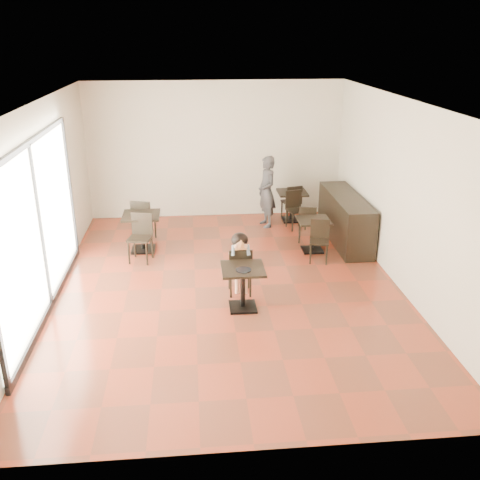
{
  "coord_description": "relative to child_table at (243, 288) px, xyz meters",
  "views": [
    {
      "loc": [
        -0.58,
        -8.51,
        4.22
      ],
      "look_at": [
        0.18,
        -0.31,
        1.0
      ],
      "focal_mm": 40.0,
      "sensor_mm": 36.0,
      "label": 1
    }
  ],
  "objects": [
    {
      "name": "floor",
      "position": [
        -0.18,
        0.81,
        -0.36
      ],
      "size": [
        6.0,
        8.0,
        0.01
      ],
      "primitive_type": "cube",
      "color": "maroon",
      "rests_on": "ground"
    },
    {
      "name": "cafe_table_mid",
      "position": [
        1.66,
        2.31,
        -0.02
      ],
      "size": [
        0.78,
        0.78,
        0.68
      ],
      "primitive_type": null,
      "rotation": [
        0.0,
        0.0,
        -0.25
      ],
      "color": "black",
      "rests_on": "floor"
    },
    {
      "name": "cafe_table_left",
      "position": [
        -1.81,
        2.65,
        0.03
      ],
      "size": [
        0.89,
        0.89,
        0.78
      ],
      "primitive_type": null,
      "rotation": [
        0.0,
        0.0,
        -0.23
      ],
      "color": "black",
      "rests_on": "floor"
    },
    {
      "name": "chair_mid_a",
      "position": [
        1.66,
        2.86,
        0.05
      ],
      "size": [
        0.45,
        0.45,
        0.82
      ],
      "primitive_type": null,
      "rotation": [
        0.0,
        0.0,
        2.89
      ],
      "color": "black",
      "rests_on": "floor"
    },
    {
      "name": "ceiling",
      "position": [
        -0.18,
        0.81,
        2.84
      ],
      "size": [
        6.0,
        8.0,
        0.01
      ],
      "primitive_type": "cube",
      "color": "silver",
      "rests_on": "floor"
    },
    {
      "name": "chair_left_b",
      "position": [
        -1.81,
        2.1,
        0.11
      ],
      "size": [
        0.51,
        0.51,
        0.94
      ],
      "primitive_type": null,
      "rotation": [
        0.0,
        0.0,
        -0.23
      ],
      "color": "black",
      "rests_on": "floor"
    },
    {
      "name": "chair_left_a",
      "position": [
        -1.81,
        3.2,
        0.11
      ],
      "size": [
        0.51,
        0.51,
        0.94
      ],
      "primitive_type": null,
      "rotation": [
        0.0,
        0.0,
        2.91
      ],
      "color": "black",
      "rests_on": "floor"
    },
    {
      "name": "wall_back",
      "position": [
        -0.18,
        4.81,
        1.24
      ],
      "size": [
        6.0,
        0.01,
        3.2
      ],
      "primitive_type": "cube",
      "color": "silver",
      "rests_on": "floor"
    },
    {
      "name": "wall_right",
      "position": [
        2.82,
        0.81,
        1.24
      ],
      "size": [
        0.01,
        8.0,
        3.2
      ],
      "primitive_type": "cube",
      "color": "silver",
      "rests_on": "floor"
    },
    {
      "name": "child_chair",
      "position": [
        0.0,
        0.55,
        0.07
      ],
      "size": [
        0.39,
        0.39,
        0.87
      ],
      "primitive_type": null,
      "rotation": [
        0.0,
        0.0,
        3.14
      ],
      "color": "black",
      "rests_on": "floor"
    },
    {
      "name": "plate",
      "position": [
        0.0,
        -0.1,
        0.37
      ],
      "size": [
        0.24,
        0.24,
        0.01
      ],
      "primitive_type": "cylinder",
      "color": "black",
      "rests_on": "child_table"
    },
    {
      "name": "child_table",
      "position": [
        0.0,
        0.0,
        0.0
      ],
      "size": [
        0.68,
        0.68,
        0.72
      ],
      "primitive_type": null,
      "color": "black",
      "rests_on": "floor"
    },
    {
      "name": "service_counter",
      "position": [
        2.47,
        2.81,
        0.14
      ],
      "size": [
        0.6,
        2.4,
        1.0
      ],
      "primitive_type": "cube",
      "color": "black",
      "rests_on": "floor"
    },
    {
      "name": "wall_left",
      "position": [
        -3.18,
        0.81,
        1.24
      ],
      "size": [
        0.01,
        8.0,
        3.2
      ],
      "primitive_type": "cube",
      "color": "silver",
      "rests_on": "floor"
    },
    {
      "name": "storefront_window",
      "position": [
        -3.15,
        0.31,
        1.04
      ],
      "size": [
        0.04,
        4.5,
        2.6
      ],
      "primitive_type": "cube",
      "color": "white",
      "rests_on": "floor"
    },
    {
      "name": "pizza_slice",
      "position": [
        0.0,
        0.36,
        0.59
      ],
      "size": [
        0.25,
        0.2,
        0.06
      ],
      "primitive_type": null,
      "color": "#E4B879",
      "rests_on": "child"
    },
    {
      "name": "child",
      "position": [
        0.0,
        0.55,
        0.19
      ],
      "size": [
        0.39,
        0.55,
        1.09
      ],
      "primitive_type": null,
      "color": "gray",
      "rests_on": "child_chair"
    },
    {
      "name": "chair_back_b",
      "position": [
        1.58,
        3.67,
        0.07
      ],
      "size": [
        0.47,
        0.47,
        0.86
      ],
      "primitive_type": null,
      "rotation": [
        0.0,
        0.0,
        0.26
      ],
      "color": "black",
      "rests_on": "floor"
    },
    {
      "name": "wall_front",
      "position": [
        -0.18,
        -3.19,
        1.24
      ],
      "size": [
        6.0,
        0.01,
        3.2
      ],
      "primitive_type": "cube",
      "color": "silver",
      "rests_on": "floor"
    },
    {
      "name": "cafe_table_back",
      "position": [
        1.58,
        4.22,
        -0.0
      ],
      "size": [
        0.82,
        0.82,
        0.71
      ],
      "primitive_type": null,
      "rotation": [
        0.0,
        0.0,
        0.26
      ],
      "color": "black",
      "rests_on": "floor"
    },
    {
      "name": "chair_mid_b",
      "position": [
        1.66,
        1.76,
        0.05
      ],
      "size": [
        0.45,
        0.45,
        0.82
      ],
      "primitive_type": null,
      "rotation": [
        0.0,
        0.0,
        -0.25
      ],
      "color": "black",
      "rests_on": "floor"
    },
    {
      "name": "chair_back_a",
      "position": [
        1.58,
        4.31,
        0.07
      ],
      "size": [
        0.47,
        0.47,
        0.86
      ],
      "primitive_type": null,
      "rotation": [
        0.0,
        0.0,
        3.4
      ],
      "color": "black",
      "rests_on": "floor"
    },
    {
      "name": "adult_patron",
      "position": [
        0.93,
        3.92,
        0.46
      ],
      "size": [
        0.53,
        0.68,
        1.63
      ],
      "primitive_type": "imported",
      "rotation": [
        0.0,
        0.0,
        -1.32
      ],
      "color": "#3C3D41",
      "rests_on": "floor"
    }
  ]
}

